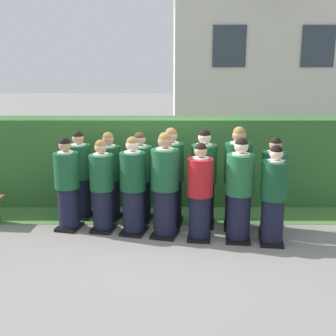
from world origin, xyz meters
name	(u,v)px	position (x,y,z in m)	size (l,w,h in m)	color
ground_plane	(168,235)	(0.00, 0.00, 0.00)	(60.00, 60.00, 0.00)	gray
student_front_row_0	(69,186)	(-1.64, 0.29, 0.74)	(0.45, 0.53, 1.55)	black
student_front_row_1	(104,188)	(-1.05, 0.22, 0.73)	(0.43, 0.50, 1.53)	black
student_front_row_2	(135,188)	(-0.54, 0.11, 0.76)	(0.48, 0.55, 1.60)	black
student_front_row_3	(166,188)	(-0.02, 0.00, 0.80)	(0.50, 0.57, 1.69)	black
student_in_red_blazer	(201,194)	(0.52, -0.13, 0.74)	(0.41, 0.51, 1.55)	black
student_front_row_5	(241,192)	(1.12, -0.19, 0.78)	(0.43, 0.54, 1.64)	black
student_front_row_6	(275,198)	(1.63, -0.31, 0.74)	(0.41, 0.52, 1.55)	black
student_rear_row_0	(81,177)	(-1.54, 0.87, 0.74)	(0.44, 0.51, 1.57)	black
student_rear_row_1	(111,178)	(-1.01, 0.77, 0.74)	(0.46, 0.54, 1.56)	black
student_rear_row_2	(142,179)	(-0.46, 0.69, 0.75)	(0.45, 0.54, 1.58)	black
student_rear_row_3	(172,179)	(0.07, 0.56, 0.80)	(0.45, 0.55, 1.67)	black
student_rear_row_4	(205,180)	(0.62, 0.47, 0.79)	(0.44, 0.52, 1.66)	black
student_rear_row_5	(239,181)	(1.17, 0.35, 0.82)	(0.46, 0.56, 1.72)	black
student_rear_row_6	(275,187)	(1.75, 0.26, 0.75)	(0.46, 0.54, 1.57)	black
hedge	(168,161)	(0.00, 1.70, 0.84)	(10.38, 0.70, 1.68)	#33662D
school_building_main	(262,38)	(2.88, 7.42, 3.38)	(5.64, 3.79, 6.60)	beige
lawn_strip	(168,215)	(0.00, 0.90, 0.00)	(10.38, 0.90, 0.01)	#477A38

